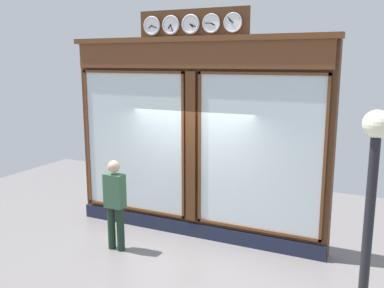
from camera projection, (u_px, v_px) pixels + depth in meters
name	position (u px, v px, depth m)	size (l,w,h in m)	color
shop_facade	(195.00, 138.00, 8.19)	(5.30, 0.42, 4.36)	#4C2B16
pedestrian	(115.00, 201.00, 7.67)	(0.36, 0.22, 1.69)	#1C2F21
street_lamp	(370.00, 205.00, 4.24)	(0.28, 0.28, 2.97)	black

